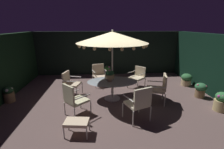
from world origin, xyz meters
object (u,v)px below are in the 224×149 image
(potted_plant_right_far, at_px, (201,89))
(potted_plant_back_left, at_px, (108,71))
(patio_chair_northeast, at_px, (99,73))
(potted_plant_back_center, at_px, (9,94))
(patio_chair_southwest, at_px, (159,87))
(potted_plant_front_corner, at_px, (222,102))
(ottoman_footrest, at_px, (77,123))
(patio_chair_southeast, at_px, (74,98))
(potted_plant_back_right, at_px, (186,79))
(patio_umbrella, at_px, (112,37))
(patio_chair_south, at_px, (139,102))
(patio_chair_east, at_px, (70,82))
(patio_chair_north, at_px, (138,76))
(patio_dining_table, at_px, (112,84))
(centerpiece_planter, at_px, (110,75))

(potted_plant_right_far, relative_size, potted_plant_back_left, 0.99)
(patio_chair_northeast, bearing_deg, potted_plant_back_center, -153.87)
(patio_chair_southwest, distance_m, potted_plant_front_corner, 1.99)
(ottoman_footrest, xyz_separation_m, potted_plant_back_center, (-2.69, 2.05, -0.05))
(patio_chair_southeast, bearing_deg, potted_plant_back_right, 26.26)
(patio_umbrella, height_order, patio_chair_southeast, patio_umbrella)
(ottoman_footrest, bearing_deg, potted_plant_right_far, 23.95)
(patio_chair_south, relative_size, potted_plant_back_right, 1.91)
(patio_chair_northeast, bearing_deg, potted_plant_front_corner, -34.54)
(patio_chair_northeast, bearing_deg, patio_chair_east, -133.24)
(potted_plant_right_far, relative_size, potted_plant_back_center, 1.00)
(ottoman_footrest, bearing_deg, potted_plant_back_right, 35.59)
(patio_umbrella, height_order, patio_chair_north, patio_umbrella)
(potted_plant_right_far, bearing_deg, potted_plant_back_left, 138.97)
(patio_chair_southeast, bearing_deg, patio_chair_east, 103.76)
(potted_plant_back_left, height_order, potted_plant_back_center, potted_plant_back_left)
(patio_dining_table, height_order, potted_plant_back_center, patio_dining_table)
(patio_umbrella, distance_m, patio_chair_northeast, 2.40)
(potted_plant_back_left, relative_size, potted_plant_back_right, 1.03)
(centerpiece_planter, xyz_separation_m, potted_plant_back_left, (0.05, 2.92, -0.66))
(patio_chair_north, relative_size, potted_plant_right_far, 1.61)
(patio_chair_east, bearing_deg, potted_plant_front_corner, -16.83)
(patio_chair_southwest, distance_m, potted_plant_back_left, 3.73)
(potted_plant_back_center, bearing_deg, patio_chair_northeast, 26.13)
(patio_chair_southeast, height_order, potted_plant_right_far, patio_chair_southeast)
(patio_umbrella, height_order, patio_chair_northeast, patio_umbrella)
(patio_chair_north, bearing_deg, potted_plant_front_corner, -45.13)
(patio_chair_south, height_order, potted_plant_back_center, patio_chair_south)
(centerpiece_planter, height_order, potted_plant_back_center, centerpiece_planter)
(patio_chair_northeast, height_order, potted_plant_right_far, patio_chair_northeast)
(patio_chair_northeast, xyz_separation_m, potted_plant_back_left, (0.44, 1.31, -0.24))
(patio_chair_southeast, distance_m, ottoman_footrest, 0.96)
(potted_plant_back_center, bearing_deg, patio_chair_north, 12.88)
(patio_dining_table, bearing_deg, patio_chair_southwest, -14.65)
(patio_dining_table, relative_size, potted_plant_back_center, 3.26)
(potted_plant_front_corner, bearing_deg, centerpiece_planter, 162.74)
(patio_dining_table, relative_size, potted_plant_front_corner, 2.94)
(centerpiece_planter, distance_m, patio_chair_east, 1.61)
(patio_chair_north, height_order, patio_chair_east, patio_chair_east)
(ottoman_footrest, relative_size, potted_plant_back_right, 1.13)
(potted_plant_right_far, height_order, potted_plant_front_corner, potted_plant_front_corner)
(patio_chair_southeast, bearing_deg, patio_dining_table, 42.77)
(patio_dining_table, xyz_separation_m, potted_plant_right_far, (3.38, -0.09, -0.27))
(ottoman_footrest, bearing_deg, potted_plant_front_corner, 11.59)
(patio_chair_north, bearing_deg, patio_chair_east, -165.53)
(patio_chair_east, xyz_separation_m, potted_plant_back_left, (1.56, 2.50, -0.28))
(patio_chair_northeast, bearing_deg, ottoman_footrest, -98.58)
(patio_umbrella, xyz_separation_m, potted_plant_front_corner, (3.46, -1.13, -1.96))
(patio_chair_north, bearing_deg, patio_umbrella, -136.96)
(patio_chair_south, bearing_deg, potted_plant_back_left, 98.92)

